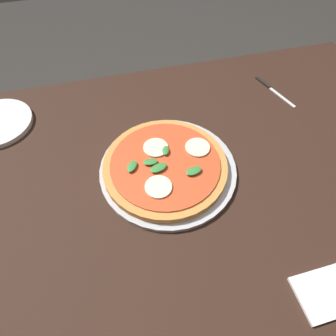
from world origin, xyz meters
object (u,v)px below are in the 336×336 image
Objects in this scene: dining_table at (190,203)px; pizza at (165,165)px; serving_tray at (168,169)px; napkin at (329,292)px; knife at (270,88)px.

pizza reaches higher than dining_table.
napkin is at bearing -57.95° from serving_tray.
pizza is (-0.05, 0.06, 0.11)m from dining_table.
pizza reaches higher than napkin.
napkin is at bearing -57.20° from pizza.
pizza is at bearing 122.80° from napkin.
knife is at bearing 30.19° from pizza.
serving_tray is 2.05× the size of knife.
dining_table is 0.37m from napkin.
knife is at bearing 39.67° from dining_table.
pizza is 0.44m from napkin.
pizza reaches higher than knife.
serving_tray is 0.02m from pizza.
dining_table is at bearing 120.64° from napkin.
dining_table is at bearing -51.09° from serving_tray.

